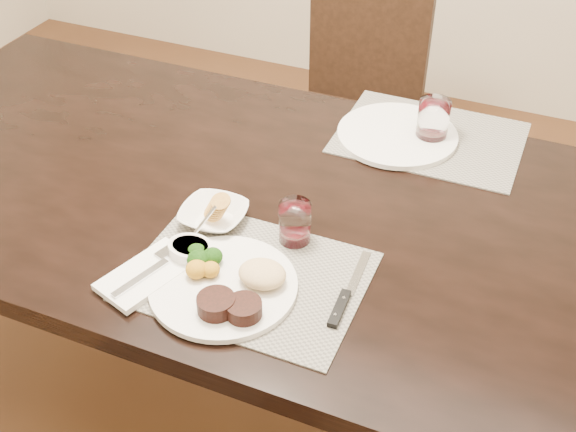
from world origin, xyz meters
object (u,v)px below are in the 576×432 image
at_px(dinner_plate, 229,285).
at_px(wine_glass_near, 295,224).
at_px(chair_far, 356,99).
at_px(far_plate, 397,135).
at_px(steak_knife, 344,300).
at_px(cracker_bowl, 214,215).

distance_m(dinner_plate, wine_glass_near, 0.21).
height_order(chair_far, far_plate, chair_far).
height_order(chair_far, steak_knife, chair_far).
bearing_deg(wine_glass_near, far_plate, 79.76).
distance_m(dinner_plate, cracker_bowl, 0.22).
bearing_deg(far_plate, cracker_bowl, -118.92).
height_order(chair_far, cracker_bowl, chair_far).
distance_m(chair_far, cracker_bowl, 1.10).
xyz_separation_m(chair_far, dinner_plate, (0.15, -1.24, 0.27)).
bearing_deg(chair_far, wine_glass_near, -78.97).
xyz_separation_m(steak_knife, far_plate, (-0.07, 0.61, 0.00)).
bearing_deg(steak_knife, chair_far, 104.20).
xyz_separation_m(cracker_bowl, far_plate, (0.27, 0.49, -0.01)).
xyz_separation_m(chair_far, cracker_bowl, (0.02, -1.06, 0.27)).
bearing_deg(steak_knife, far_plate, 93.89).
distance_m(chair_far, far_plate, 0.69).
bearing_deg(dinner_plate, far_plate, 70.28).
distance_m(cracker_bowl, wine_glass_near, 0.19).
height_order(steak_knife, far_plate, far_plate).
relative_size(wine_glass_near, far_plate, 0.30).
bearing_deg(dinner_plate, chair_far, 89.07).
xyz_separation_m(dinner_plate, cracker_bowl, (-0.13, 0.18, 0.00)).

